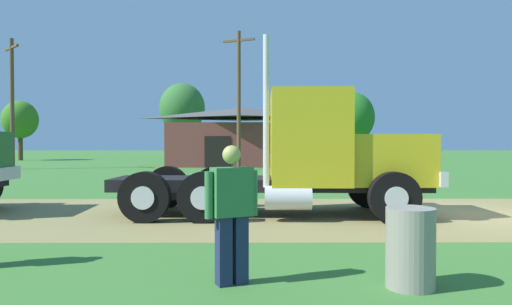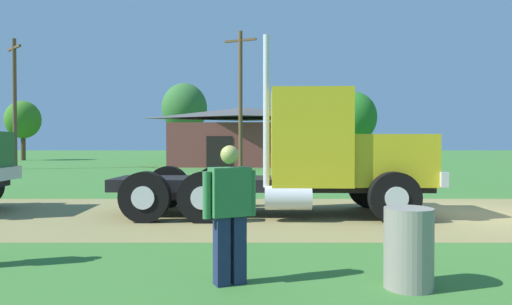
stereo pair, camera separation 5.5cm
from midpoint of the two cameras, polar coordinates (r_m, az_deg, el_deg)
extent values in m
plane|color=#3D7631|center=(11.77, 25.34, -7.18)|extent=(200.00, 200.00, 0.00)
cube|color=olive|center=(11.77, 25.34, -7.16)|extent=(120.00, 5.99, 0.01)
cube|color=black|center=(10.63, 1.77, -3.97)|extent=(7.35, 1.69, 0.28)
cube|color=gold|center=(10.97, 16.17, -0.84)|extent=(1.91, 2.05, 1.15)
cube|color=silver|center=(11.28, 20.99, -2.83)|extent=(0.21, 2.20, 0.32)
cube|color=gold|center=(10.64, 6.75, 1.84)|extent=(1.79, 2.33, 2.16)
cube|color=#2D3D4C|center=(10.78, 11.49, 4.12)|extent=(0.08, 1.91, 0.95)
cylinder|color=silver|center=(11.52, 1.39, 4.63)|extent=(0.14, 0.14, 3.29)
cylinder|color=silver|center=(9.71, 1.42, 5.28)|extent=(0.14, 0.14, 3.29)
cylinder|color=silver|center=(9.67, 4.21, -5.78)|extent=(1.01, 0.54, 0.52)
cylinder|color=black|center=(12.10, 14.32, -4.29)|extent=(1.09, 0.32, 1.09)
cylinder|color=silver|center=(12.26, 14.15, -4.22)|extent=(0.49, 0.05, 0.49)
cylinder|color=black|center=(9.90, 17.33, -5.51)|extent=(1.09, 0.32, 1.09)
cylinder|color=silver|center=(9.75, 17.60, -5.61)|extent=(0.49, 0.05, 0.49)
cylinder|color=black|center=(12.06, -11.05, -4.29)|extent=(1.09, 0.32, 1.09)
cylinder|color=silver|center=(12.22, -10.89, -4.22)|extent=(0.49, 0.05, 0.49)
cylinder|color=black|center=(9.85, -13.89, -5.52)|extent=(1.09, 0.32, 1.09)
cylinder|color=silver|center=(9.70, -14.14, -5.63)|extent=(0.49, 0.05, 0.49)
cylinder|color=black|center=(11.86, -5.12, -4.36)|extent=(1.09, 0.32, 1.09)
cylinder|color=silver|center=(12.02, -5.04, -4.29)|extent=(0.49, 0.05, 0.49)
cylinder|color=black|center=(9.60, -6.64, -5.67)|extent=(1.09, 0.32, 1.09)
cylinder|color=silver|center=(9.45, -6.77, -5.78)|extent=(0.49, 0.05, 0.49)
cube|color=#33723F|center=(5.36, -3.14, -5.00)|extent=(0.53, 0.43, 0.58)
sphere|color=tan|center=(5.33, -3.15, -0.28)|extent=(0.22, 0.22, 0.22)
cube|color=#1E284C|center=(5.44, -4.18, -12.39)|extent=(0.22, 0.23, 0.82)
cube|color=#1E284C|center=(5.51, -2.11, -12.20)|extent=(0.22, 0.23, 0.82)
cylinder|color=#33723F|center=(5.27, -6.05, -5.43)|extent=(0.10, 0.10, 0.55)
cylinder|color=#33723F|center=(5.47, -0.34, -5.18)|extent=(0.10, 0.10, 0.55)
cylinder|color=gray|center=(5.61, 19.07, -11.42)|extent=(0.56, 0.56, 0.94)
cube|color=brown|center=(33.57, -1.50, 0.98)|extent=(10.84, 5.42, 3.17)
pyramid|color=#4D4D4D|center=(33.65, -1.50, 5.07)|extent=(11.39, 5.69, 0.82)
cube|color=black|center=(31.18, -4.72, 0.07)|extent=(1.80, 0.12, 2.20)
cylinder|color=brown|center=(33.35, -28.42, 5.45)|extent=(0.26, 0.26, 8.52)
cube|color=brown|center=(33.83, -28.48, 11.64)|extent=(1.68, 1.63, 0.14)
cylinder|color=brown|center=(29.14, -2.00, 6.65)|extent=(0.26, 0.26, 8.95)
cube|color=brown|center=(29.76, -2.01, 14.09)|extent=(2.09, 0.96, 0.14)
cylinder|color=#513823|center=(50.63, -27.58, 0.65)|extent=(0.44, 0.44, 2.72)
ellipsoid|color=#37751F|center=(50.69, -27.61, 3.74)|extent=(3.42, 3.42, 3.76)
cylinder|color=#513823|center=(49.62, -9.12, 1.27)|extent=(0.44, 0.44, 3.60)
ellipsoid|color=#346B30|center=(49.77, -9.14, 5.62)|extent=(4.93, 4.93, 5.42)
cylinder|color=#513823|center=(49.11, 12.27, 0.63)|extent=(0.44, 0.44, 2.52)
ellipsoid|color=#236E21|center=(49.19, 12.29, 4.41)|extent=(4.95, 4.95, 5.45)
cylinder|color=#513823|center=(50.51, 8.31, 1.17)|extent=(0.44, 0.44, 3.43)
ellipsoid|color=#2C6B27|center=(50.61, 8.32, 4.67)|extent=(3.43, 3.43, 3.78)
camera|label=1|loc=(0.03, -89.87, 0.00)|focal=31.38mm
camera|label=2|loc=(0.03, 90.13, 0.00)|focal=31.38mm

